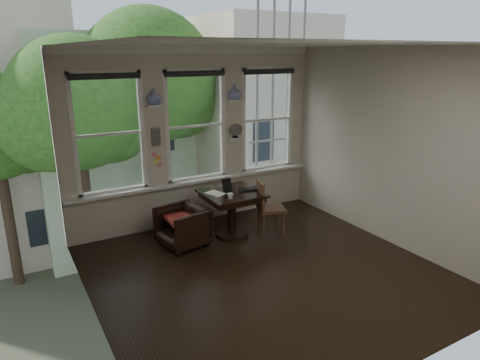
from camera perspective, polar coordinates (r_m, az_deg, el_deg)
ground at (r=6.05m, az=3.42°, el=-12.13°), size 4.50×4.50×0.00m
ceiling at (r=5.29m, az=4.01°, el=17.59°), size 4.50×4.50×0.00m
wall_back at (r=7.41m, az=-6.00°, el=5.65°), size 4.50×0.00×4.50m
wall_front at (r=3.92m, az=22.27°, el=-5.89°), size 4.50×0.00×4.50m
wall_left at (r=4.68m, az=-19.97°, el=-1.99°), size 0.00×4.50×4.50m
wall_right at (r=6.96m, az=19.38°, el=4.04°), size 0.00×4.50×4.50m
window_left at (r=6.93m, az=-17.11°, el=5.89°), size 1.10×0.12×1.90m
window_center at (r=7.38m, az=-6.05°, el=7.18°), size 1.10×0.12×1.90m
window_right at (r=8.06m, az=3.48°, el=8.07°), size 1.10×0.12×1.90m
shelf_left at (r=6.97m, az=-11.33°, el=9.70°), size 0.26×0.16×0.03m
shelf_right at (r=7.55m, az=-0.72°, el=10.56°), size 0.26×0.16×0.03m
intercom at (r=7.07m, az=-11.18°, el=5.71°), size 0.14×0.06×0.28m
sticky_notes at (r=7.15m, az=-11.04°, el=2.96°), size 0.16×0.01×0.24m
desk_fan at (r=7.62m, az=-0.63°, el=6.28°), size 0.20×0.20×0.24m
vase_left at (r=6.95m, az=-11.40°, el=10.84°), size 0.24×0.24×0.25m
vase_right at (r=7.54m, az=-0.72°, el=11.61°), size 0.24×0.24×0.25m
table at (r=7.00m, az=-1.12°, el=-4.54°), size 0.90×0.90×0.75m
armchair_left at (r=6.71m, az=-7.64°, el=-6.21°), size 0.81×0.79×0.63m
cushion_red at (r=6.66m, az=-7.68°, el=-5.16°), size 0.45×0.45×0.06m
side_chair_right at (r=7.04m, az=4.18°, el=-3.71°), size 0.53×0.53×0.92m
laptop at (r=6.96m, az=1.93°, el=-1.26°), size 0.38×0.26×0.03m
mug at (r=6.56m, az=-1.31°, el=-2.14°), size 0.12×0.12×0.09m
drinking_glass at (r=6.81m, az=0.14°, el=-1.43°), size 0.11×0.11×0.09m
tablet at (r=6.87m, az=-1.79°, el=-0.69°), size 0.16×0.08×0.22m
papers at (r=6.82m, az=-3.29°, el=-1.78°), size 0.31×0.36×0.00m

